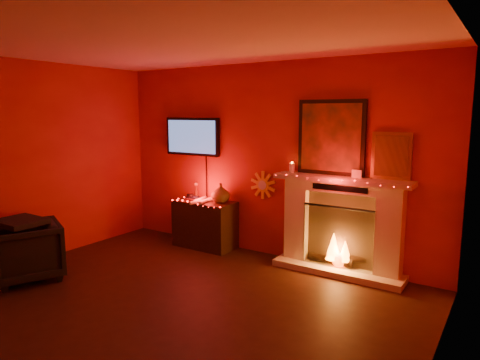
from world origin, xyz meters
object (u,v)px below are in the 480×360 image
object	(u,v)px
tv	(192,137)
sunburst_clock	(263,185)
armchair	(27,251)
console_table	(206,221)
fireplace	(341,216)

from	to	relation	value
tv	sunburst_clock	size ratio (longest dim) A/B	3.10
sunburst_clock	armchair	xyz separation A→B (m)	(-1.90, -2.43, -0.65)
tv	console_table	size ratio (longest dim) A/B	1.25
tv	console_table	distance (m)	1.33
console_table	armchair	distance (m)	2.44
console_table	armchair	size ratio (longest dim) A/B	1.28
fireplace	console_table	bearing A→B (deg)	-176.48
tv	armchair	bearing A→B (deg)	-105.19
tv	console_table	xyz separation A→B (m)	(0.39, -0.19, -1.25)
console_table	armchair	world-z (taller)	console_table
console_table	armchair	xyz separation A→B (m)	(-1.04, -2.21, -0.04)
armchair	fireplace	bearing A→B (deg)	62.03
sunburst_clock	armchair	bearing A→B (deg)	-128.08
tv	console_table	bearing A→B (deg)	-26.17
fireplace	armchair	size ratio (longest dim) A/B	2.82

